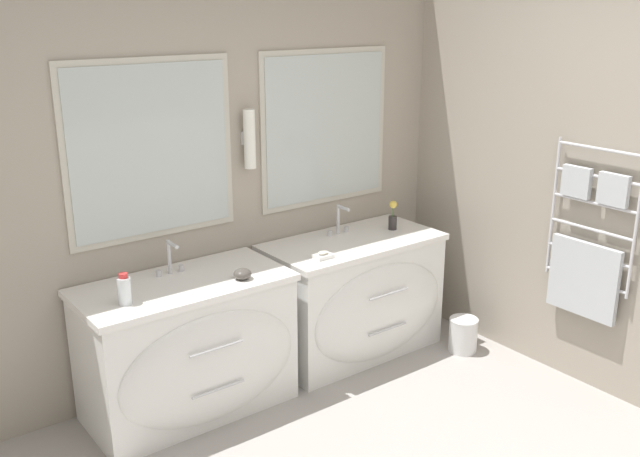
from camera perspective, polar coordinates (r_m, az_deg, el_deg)
The scene contains 11 objects.
wall_back at distance 4.29m, azimuth -8.04°, elevation 4.96°, with size 4.87×0.15×2.60m.
wall_right at distance 4.55m, azimuth 18.29°, elevation 4.76°, with size 0.13×4.08×2.60m.
vanity_left at distance 4.10m, azimuth -10.36°, elevation -9.42°, with size 1.17×0.65×0.78m.
vanity_right at distance 4.70m, azimuth 2.89°, elevation -5.50°, with size 1.17×0.65×0.78m.
faucet_left at distance 4.06m, azimuth -11.90°, elevation -2.34°, with size 0.17×0.12×0.20m.
faucet_right at distance 4.66m, azimuth 1.56°, elevation 0.67°, with size 0.17×0.12×0.20m.
toiletry_bottle at distance 3.72m, azimuth -15.38°, elevation -4.76°, with size 0.07×0.07×0.17m.
amenity_bowl at distance 3.95m, azimuth -6.23°, elevation -3.63°, with size 0.10×0.10×0.06m.
flower_vase at distance 4.79m, azimuth 5.84°, elevation 0.92°, with size 0.06×0.06×0.20m.
soap_dish at distance 4.25m, azimuth 0.25°, elevation -2.17°, with size 0.11×0.08×0.04m.
waste_bin at distance 4.91m, azimuth 11.38°, elevation -8.28°, with size 0.19×0.19×0.23m.
Camera 1 is at (-2.02, -1.59, 2.23)m, focal length 40.00 mm.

